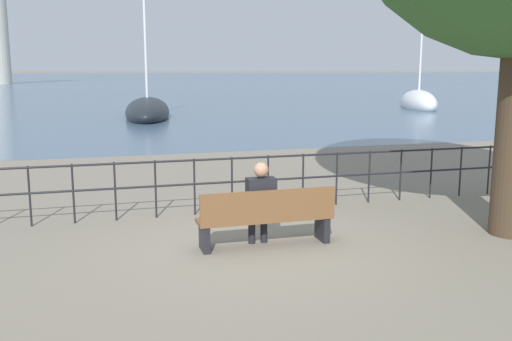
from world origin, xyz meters
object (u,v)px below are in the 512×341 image
(sailboat_1, at_px, (148,111))
(sailboat_2, at_px, (418,103))
(seated_person_left, at_px, (261,200))
(park_bench, at_px, (266,218))

(sailboat_1, distance_m, sailboat_2, 17.95)
(sailboat_2, bearing_deg, seated_person_left, -108.70)
(park_bench, height_order, seated_person_left, seated_person_left)
(park_bench, bearing_deg, seated_person_left, 132.52)
(seated_person_left, xyz_separation_m, sailboat_2, (18.44, 25.35, -0.32))
(park_bench, distance_m, seated_person_left, 0.29)
(park_bench, relative_size, sailboat_2, 0.22)
(seated_person_left, bearing_deg, sailboat_2, 53.97)
(park_bench, relative_size, sailboat_1, 0.24)
(sailboat_1, xyz_separation_m, sailboat_2, (17.86, 1.73, 0.06))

